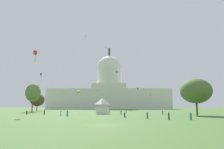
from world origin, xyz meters
The scene contains 33 objects.
ground_plane centered at (0.00, 0.00, 0.00)m, with size 800.00×800.00×0.00m, color #42662D.
capitol_building centered at (-2.86, 170.56, 17.04)m, with size 118.33×26.44×61.78m.
event_tent centered at (-2.69, 45.66, 3.15)m, with size 4.89×5.05×6.09m.
tree_west_near centered at (-46.78, 96.88, 6.86)m, with size 12.54×12.67×10.81m.
tree_west_mid centered at (-39.18, 69.79, 9.69)m, with size 10.90×10.82×14.29m.
tree_east_mid centered at (28.28, 32.87, 7.85)m, with size 10.61×10.90×11.86m.
person_orange_back_center centered at (-0.30, 59.02, 0.66)m, with size 0.54×0.54×1.47m.
person_grey_lawn_far_right centered at (7.07, 57.05, 0.75)m, with size 0.44×0.44×1.60m.
person_teal_near_tree_east centered at (19.12, 40.67, 0.69)m, with size 0.35×0.35×1.49m.
person_denim_mid_right centered at (9.49, 15.06, 0.78)m, with size 0.39×0.39×1.69m.
person_denim_front_right centered at (4.22, 39.39, 0.72)m, with size 0.48×0.48×1.54m.
person_white_edge_west centered at (-14.79, 30.53, 0.71)m, with size 0.52×0.52×1.58m.
person_teal_deep_crowd centered at (-12.30, 28.53, 0.81)m, with size 0.64×0.64×1.78m.
person_black_near_tree_west centered at (4.49, 20.64, 0.67)m, with size 0.35×0.35×1.46m.
person_teal_lawn_far_left centered at (18.38, 11.61, 0.76)m, with size 0.44×0.44×1.66m.
person_black_near_tent centered at (-29.81, 41.19, 0.68)m, with size 0.54×0.54×1.50m.
person_navy_aisle_center centered at (13.71, 11.97, 0.81)m, with size 0.47×0.47×1.72m.
person_maroon_front_center centered at (-22.84, 39.32, 0.79)m, with size 0.53×0.53×1.72m.
kite_turquoise_low centered at (-36.68, 123.37, 13.72)m, with size 1.74×1.52×2.45m.
kite_black_mid centered at (-36.35, 71.85, 18.98)m, with size 0.59×0.72×4.81m.
kite_yellow_mid centered at (-17.23, 120.27, 19.96)m, with size 0.62×0.92×1.50m.
kite_orange_high centered at (22.77, 148.75, 52.08)m, with size 0.25×0.99×0.98m.
kite_lime_low centered at (-14.01, 57.32, 9.24)m, with size 1.37×1.39×1.24m.
kite_violet_low centered at (19.46, 118.82, 15.93)m, with size 1.22×0.70×1.21m.
kite_red_mid centered at (-25.53, 34.82, 21.26)m, with size 1.45×1.47×4.40m.
kite_green_low centered at (-8.60, 114.41, 13.28)m, with size 1.61×1.33×0.13m.
kite_gold_low centered at (29.18, 121.49, 10.90)m, with size 1.33×1.28×4.44m.
kite_pink_high centered at (0.02, 104.41, 41.53)m, with size 0.43×1.03×2.62m.
kite_white_mid centered at (-2.56, 72.02, 33.96)m, with size 1.10×0.59×0.94m.
kite_magenta_high centered at (-15.52, 85.97, 44.63)m, with size 0.59×1.10×3.86m.
kite_cyan_low centered at (-11.20, 132.51, 15.58)m, with size 0.79×1.28×1.46m.
kite_turquoise_mid centered at (25.28, 127.14, 19.11)m, with size 1.68×1.78×0.21m.
kite_black_mid_b centered at (3.90, 122.08, 29.01)m, with size 1.26×1.29×1.22m.
Camera 1 is at (1.59, -34.27, 2.99)m, focal length 33.11 mm.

